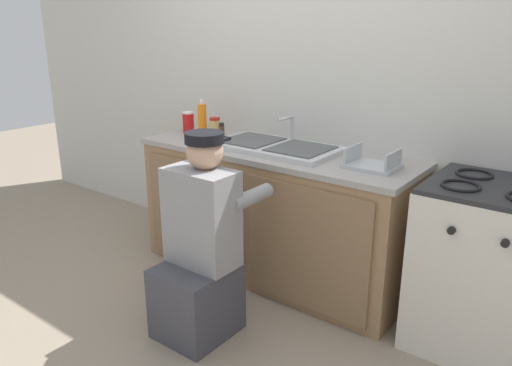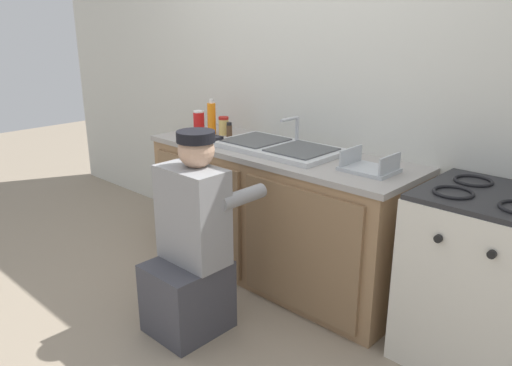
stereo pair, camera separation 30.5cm
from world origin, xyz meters
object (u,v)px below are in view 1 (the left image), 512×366
object	(u,v)px
dish_rack_tray	(372,164)
spice_bottle_pepper	(222,131)
soda_cup_red	(188,122)
sink_double_basin	(275,146)
plumber_person	(200,253)
stove_range	(486,268)
condiment_jar	(215,127)
soap_bottle_orange	(202,119)

from	to	relation	value
dish_rack_tray	spice_bottle_pepper	bearing A→B (deg)	177.05
soda_cup_red	sink_double_basin	bearing A→B (deg)	-1.58
plumber_person	spice_bottle_pepper	world-z (taller)	plumber_person
sink_double_basin	plumber_person	distance (m)	0.89
stove_range	soda_cup_red	world-z (taller)	soda_cup_red
sink_double_basin	plumber_person	xyz separation A→B (m)	(0.07, -0.78, -0.42)
plumber_person	dish_rack_tray	xyz separation A→B (m)	(0.60, 0.76, 0.43)
stove_range	condiment_jar	bearing A→B (deg)	177.88
sink_double_basin	dish_rack_tray	bearing A→B (deg)	-1.86
spice_bottle_pepper	soap_bottle_orange	xyz separation A→B (m)	(-0.17, -0.01, 0.06)
sink_double_basin	condiment_jar	world-z (taller)	sink_double_basin
sink_double_basin	stove_range	bearing A→B (deg)	-0.09
stove_range	spice_bottle_pepper	bearing A→B (deg)	178.73
stove_range	soda_cup_red	xyz separation A→B (m)	(-2.10, 0.02, 0.50)
sink_double_basin	stove_range	xyz separation A→B (m)	(1.31, -0.00, -0.44)
plumber_person	soap_bottle_orange	xyz separation A→B (m)	(-0.72, 0.81, 0.52)
plumber_person	dish_rack_tray	size ratio (longest dim) A/B	3.94
soda_cup_red	stove_range	bearing A→B (deg)	-0.65
stove_range	plumber_person	xyz separation A→B (m)	(-1.24, -0.78, 0.02)
stove_range	dish_rack_tray	xyz separation A→B (m)	(-0.65, -0.02, 0.44)
spice_bottle_pepper	soda_cup_red	distance (m)	0.30
condiment_jar	soda_cup_red	bearing A→B (deg)	-167.94
plumber_person	spice_bottle_pepper	bearing A→B (deg)	123.85
soap_bottle_orange	condiment_jar	bearing A→B (deg)	26.05
sink_double_basin	plumber_person	bearing A→B (deg)	-84.94
stove_range	soap_bottle_orange	xyz separation A→B (m)	(-1.96, 0.03, 0.53)
spice_bottle_pepper	dish_rack_tray	bearing A→B (deg)	-2.95
sink_double_basin	spice_bottle_pepper	xyz separation A→B (m)	(-0.48, 0.04, 0.03)
stove_range	spice_bottle_pepper	world-z (taller)	spice_bottle_pepper
spice_bottle_pepper	condiment_jar	world-z (taller)	condiment_jar
soda_cup_red	dish_rack_tray	xyz separation A→B (m)	(1.45, -0.04, -0.05)
spice_bottle_pepper	condiment_jar	size ratio (longest dim) A/B	0.82
sink_double_basin	stove_range	size ratio (longest dim) A/B	0.89
plumber_person	soap_bottle_orange	distance (m)	1.20
sink_double_basin	dish_rack_tray	size ratio (longest dim) A/B	2.86
soda_cup_red	soap_bottle_orange	xyz separation A→B (m)	(0.13, 0.01, 0.04)
plumber_person	sink_double_basin	bearing A→B (deg)	95.06
spice_bottle_pepper	soda_cup_red	bearing A→B (deg)	-176.99
spice_bottle_pepper	condiment_jar	xyz separation A→B (m)	(-0.09, 0.03, 0.01)
stove_range	soda_cup_red	distance (m)	2.15
soap_bottle_orange	dish_rack_tray	bearing A→B (deg)	-2.14
spice_bottle_pepper	soda_cup_red	world-z (taller)	soda_cup_red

